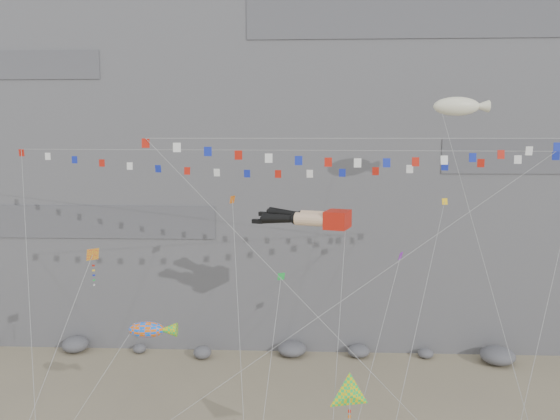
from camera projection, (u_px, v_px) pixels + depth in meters
The scene contains 13 objects.
cliff at pixel (296, 90), 61.11m from camera, with size 80.00×28.00×50.00m, color slate.
talus_boulders at pixel (292, 349), 49.40m from camera, with size 60.00×3.00×1.20m, color #5B5B60, non-canonical shape.
legs_kite at pixel (311, 218), 37.65m from camera, with size 7.00×17.05×20.07m.
flag_banner_upper at pixel (262, 150), 38.56m from camera, with size 38.09×15.99×25.13m.
flag_banner_lower at pixel (373, 139), 32.80m from camera, with size 26.72×7.90×21.96m.
harlequin_kite at pixel (92, 256), 34.54m from camera, with size 3.75×8.48×14.63m.
fish_windsock at pixel (146, 330), 32.83m from camera, with size 7.59×4.95×10.79m.
delta_kite at pixel (350, 395), 29.21m from camera, with size 2.51×6.25×8.22m.
blimp_windsock at pixel (457, 107), 39.55m from camera, with size 4.70×13.63×25.38m.
small_kite_a at pixel (233, 203), 39.73m from camera, with size 3.28×15.34×21.18m.
small_kite_b at pixel (400, 259), 37.10m from camera, with size 6.15×13.47×18.08m.
small_kite_c at pixel (281, 281), 33.93m from camera, with size 1.79×10.30×14.67m.
small_kite_d at pixel (443, 208), 38.81m from camera, with size 7.68×16.50×23.00m.
Camera 1 is at (1.00, -30.36, 19.50)m, focal length 35.00 mm.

